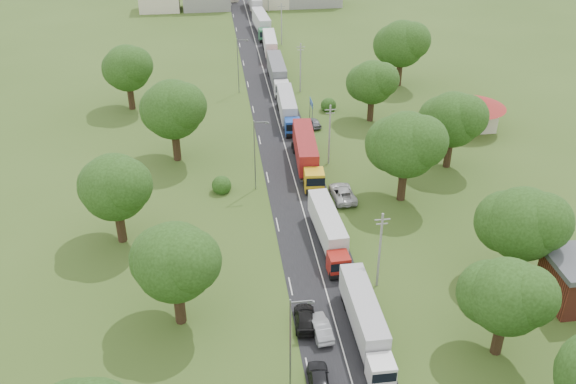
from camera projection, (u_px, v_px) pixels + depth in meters
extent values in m
plane|color=#334C19|center=(315.00, 251.00, 73.39)|extent=(260.00, 260.00, 0.00)
cube|color=black|center=(291.00, 169.00, 90.51)|extent=(8.00, 200.00, 0.04)
cylinder|color=slate|center=(312.00, 115.00, 101.88)|extent=(0.12, 0.12, 4.00)
cylinder|color=slate|center=(310.00, 109.00, 103.94)|extent=(0.12, 0.12, 4.00)
cube|color=navy|center=(311.00, 103.00, 102.10)|extent=(0.06, 3.00, 1.00)
cube|color=silver|center=(311.00, 103.00, 102.10)|extent=(0.07, 3.10, 0.06)
cylinder|color=gray|center=(380.00, 251.00, 65.74)|extent=(0.24, 0.24, 9.00)
cube|color=gray|center=(382.00, 220.00, 63.82)|extent=(1.60, 0.10, 0.10)
cube|color=gray|center=(382.00, 224.00, 64.07)|extent=(1.20, 0.10, 0.10)
cylinder|color=gray|center=(329.00, 135.00, 89.70)|extent=(0.24, 0.24, 9.00)
cube|color=gray|center=(330.00, 110.00, 87.78)|extent=(1.60, 0.10, 0.10)
cube|color=gray|center=(330.00, 113.00, 88.03)|extent=(1.20, 0.10, 0.10)
cylinder|color=gray|center=(300.00, 68.00, 113.66)|extent=(0.24, 0.24, 9.00)
cube|color=gray|center=(301.00, 47.00, 111.74)|extent=(1.60, 0.10, 0.10)
cube|color=gray|center=(301.00, 50.00, 112.00)|extent=(1.20, 0.10, 0.10)
cylinder|color=gray|center=(282.00, 24.00, 137.63)|extent=(0.24, 0.24, 9.00)
cube|color=gray|center=(281.00, 7.00, 135.71)|extent=(1.60, 0.10, 0.10)
cube|color=gray|center=(281.00, 9.00, 135.96)|extent=(1.20, 0.10, 0.10)
cylinder|color=slate|center=(290.00, 347.00, 53.13)|extent=(0.16, 0.16, 10.00)
cube|color=slate|center=(302.00, 302.00, 50.86)|extent=(1.80, 0.10, 0.10)
cube|color=slate|center=(311.00, 302.00, 51.03)|extent=(0.50, 0.22, 0.15)
cylinder|color=slate|center=(255.00, 156.00, 83.09)|extent=(0.16, 0.16, 10.00)
cube|color=slate|center=(261.00, 122.00, 80.82)|extent=(1.80, 0.10, 0.10)
cube|color=slate|center=(267.00, 123.00, 80.98)|extent=(0.50, 0.22, 0.15)
cylinder|color=slate|center=(238.00, 66.00, 113.04)|extent=(0.16, 0.16, 10.00)
cube|color=slate|center=(242.00, 40.00, 110.77)|extent=(1.80, 0.10, 0.10)
cube|color=slate|center=(247.00, 40.00, 110.94)|extent=(0.50, 0.22, 0.15)
cylinder|color=#382616|center=(499.00, 336.00, 58.57)|extent=(1.04, 1.04, 3.85)
sphere|color=#1B330D|center=(507.00, 296.00, 56.21)|extent=(7.00, 7.00, 7.00)
sphere|color=#1B330D|center=(528.00, 296.00, 55.11)|extent=(5.50, 5.50, 5.50)
sphere|color=#1B330D|center=(490.00, 293.00, 57.42)|extent=(6.00, 6.00, 6.00)
cylinder|color=#382616|center=(514.00, 264.00, 67.70)|extent=(1.08, 1.08, 4.20)
sphere|color=#1B330D|center=(523.00, 224.00, 65.11)|extent=(7.70, 7.70, 7.70)
sphere|color=#1B330D|center=(543.00, 222.00, 63.91)|extent=(6.05, 6.05, 6.05)
sphere|color=#1B330D|center=(506.00, 222.00, 66.45)|extent=(6.60, 6.60, 6.60)
cylinder|color=#382616|center=(402.00, 184.00, 82.24)|extent=(1.12, 1.12, 4.55)
sphere|color=#1B330D|center=(406.00, 145.00, 79.43)|extent=(8.40, 8.40, 8.40)
sphere|color=#1B330D|center=(422.00, 142.00, 78.11)|extent=(6.60, 6.60, 6.60)
sphere|color=#1B330D|center=(393.00, 144.00, 80.88)|extent=(7.20, 7.20, 7.20)
cylinder|color=#382616|center=(448.00, 153.00, 90.18)|extent=(1.08, 1.08, 4.20)
sphere|color=#1B330D|center=(453.00, 120.00, 87.59)|extent=(7.70, 7.70, 7.70)
sphere|color=#1B330D|center=(466.00, 117.00, 86.38)|extent=(6.05, 6.05, 6.05)
sphere|color=#1B330D|center=(441.00, 120.00, 88.92)|extent=(6.60, 6.60, 6.60)
cylinder|color=#382616|center=(371.00, 110.00, 104.04)|extent=(1.04, 1.04, 3.85)
sphere|color=#1B330D|center=(373.00, 82.00, 101.68)|extent=(7.00, 7.00, 7.00)
sphere|color=#1B330D|center=(382.00, 80.00, 100.58)|extent=(5.50, 5.50, 5.50)
sphere|color=#1B330D|center=(364.00, 83.00, 102.89)|extent=(6.00, 6.00, 6.00)
cylinder|color=#382616|center=(399.00, 73.00, 117.70)|extent=(1.12, 1.12, 4.55)
sphere|color=#1B330D|center=(402.00, 44.00, 114.88)|extent=(8.40, 8.40, 8.40)
sphere|color=#1B330D|center=(412.00, 40.00, 113.57)|extent=(6.60, 6.60, 6.60)
sphere|color=#1B330D|center=(393.00, 45.00, 116.34)|extent=(7.20, 7.20, 7.20)
cylinder|color=#382616|center=(180.00, 305.00, 62.10)|extent=(1.08, 1.08, 4.20)
sphere|color=#1B330D|center=(175.00, 262.00, 59.51)|extent=(7.70, 7.70, 7.70)
sphere|color=#1B330D|center=(189.00, 261.00, 58.31)|extent=(6.05, 6.05, 6.05)
sphere|color=#1B330D|center=(164.00, 259.00, 60.85)|extent=(6.60, 6.60, 6.60)
cylinder|color=#382616|center=(121.00, 225.00, 74.16)|extent=(1.08, 1.08, 4.20)
sphere|color=#1B330D|center=(115.00, 187.00, 71.57)|extent=(7.70, 7.70, 7.70)
sphere|color=#1B330D|center=(125.00, 185.00, 70.37)|extent=(6.05, 6.05, 6.05)
sphere|color=#1B330D|center=(107.00, 186.00, 72.91)|extent=(6.60, 6.60, 6.60)
cylinder|color=#382616|center=(176.00, 145.00, 91.86)|extent=(1.12, 1.12, 4.55)
sphere|color=#1B330D|center=(173.00, 109.00, 89.04)|extent=(8.40, 8.40, 8.40)
sphere|color=#1B330D|center=(183.00, 106.00, 87.73)|extent=(6.60, 6.60, 6.60)
sphere|color=#1B330D|center=(165.00, 110.00, 90.50)|extent=(7.20, 7.20, 7.20)
cylinder|color=#382616|center=(131.00, 97.00, 108.17)|extent=(1.08, 1.08, 4.20)
sphere|color=#1B330D|center=(127.00, 68.00, 105.59)|extent=(7.70, 7.70, 7.70)
sphere|color=#1B330D|center=(135.00, 65.00, 104.38)|extent=(6.05, 6.05, 6.05)
sphere|color=#1B330D|center=(122.00, 69.00, 106.92)|extent=(6.60, 6.60, 6.60)
cube|color=beige|center=(471.00, 117.00, 101.39)|extent=(7.00, 5.00, 4.00)
cone|color=maroon|center=(473.00, 100.00, 99.92)|extent=(10.08, 10.08, 1.80)
cube|color=white|center=(381.00, 371.00, 55.52)|extent=(2.28, 2.28, 2.36)
cube|color=black|center=(385.00, 378.00, 54.38)|extent=(2.17, 0.03, 1.04)
cube|color=slate|center=(363.00, 326.00, 61.55)|extent=(2.23, 10.86, 0.28)
cube|color=#AEADB2|center=(363.00, 310.00, 60.94)|extent=(2.42, 11.15, 2.83)
cylinder|color=black|center=(378.00, 372.00, 56.75)|extent=(2.22, 0.94, 0.94)
cylinder|color=black|center=(355.00, 305.00, 64.50)|extent=(2.22, 0.94, 0.94)
cylinder|color=black|center=(352.00, 296.00, 65.71)|extent=(2.22, 0.94, 0.94)
cube|color=maroon|center=(338.00, 264.00, 68.92)|extent=(2.33, 2.33, 2.31)
cube|color=black|center=(341.00, 268.00, 67.79)|extent=(2.13, 0.12, 1.02)
cube|color=slate|center=(340.00, 277.00, 68.47)|extent=(2.05, 0.35, 0.32)
cube|color=slate|center=(327.00, 236.00, 74.83)|extent=(2.65, 10.73, 0.28)
cube|color=silver|center=(327.00, 223.00, 74.23)|extent=(2.85, 11.02, 2.78)
cylinder|color=black|center=(340.00, 276.00, 68.69)|extent=(2.17, 0.93, 0.93)
cylinder|color=black|center=(337.00, 266.00, 70.12)|extent=(2.17, 0.93, 0.93)
cylinder|color=black|center=(322.00, 222.00, 77.72)|extent=(2.17, 0.93, 0.93)
cylinder|color=black|center=(320.00, 216.00, 78.91)|extent=(2.17, 0.93, 0.93)
cube|color=gold|center=(314.00, 180.00, 84.39)|extent=(2.71, 2.71, 2.66)
cube|color=black|center=(316.00, 182.00, 83.10)|extent=(2.44, 0.18, 1.17)
cube|color=slate|center=(315.00, 192.00, 83.88)|extent=(2.35, 0.40, 0.37)
cube|color=slate|center=(305.00, 160.00, 91.20)|extent=(3.23, 12.37, 0.32)
cube|color=maroon|center=(305.00, 147.00, 90.50)|extent=(3.46, 12.70, 3.19)
cylinder|color=black|center=(315.00, 191.00, 84.14)|extent=(2.50, 1.06, 1.06)
cylinder|color=black|center=(313.00, 184.00, 85.78)|extent=(2.50, 1.06, 1.06)
cylinder|color=black|center=(301.00, 150.00, 94.52)|extent=(2.50, 1.06, 1.06)
cylinder|color=black|center=(300.00, 145.00, 95.89)|extent=(2.50, 1.06, 1.06)
cube|color=#1A439D|center=(293.00, 127.00, 99.30)|extent=(2.40, 2.40, 2.41)
cube|color=black|center=(294.00, 128.00, 98.13)|extent=(2.22, 0.11, 1.06)
cube|color=slate|center=(293.00, 135.00, 98.84)|extent=(2.13, 0.33, 0.34)
cube|color=slate|center=(287.00, 114.00, 105.47)|extent=(2.64, 11.18, 0.29)
cube|color=#ABABB0|center=(287.00, 104.00, 104.84)|extent=(2.85, 11.48, 2.90)
cylinder|color=black|center=(293.00, 135.00, 99.07)|extent=(2.27, 0.97, 0.97)
cylinder|color=black|center=(292.00, 130.00, 100.55)|extent=(2.27, 0.97, 0.97)
cylinder|color=black|center=(284.00, 107.00, 108.49)|extent=(2.27, 0.97, 0.97)
cylinder|color=black|center=(283.00, 104.00, 109.73)|extent=(2.27, 0.97, 0.97)
cube|color=white|center=(282.00, 89.00, 112.89)|extent=(2.54, 2.54, 2.61)
cube|color=black|center=(282.00, 89.00, 111.63)|extent=(2.40, 0.06, 1.15)
cube|color=slate|center=(282.00, 97.00, 112.39)|extent=(2.30, 0.28, 0.37)
cube|color=slate|center=(277.00, 79.00, 119.56)|extent=(2.58, 12.03, 0.31)
cube|color=#595B61|center=(277.00, 68.00, 118.88)|extent=(2.79, 12.34, 3.13)
cylinder|color=black|center=(282.00, 96.00, 112.64)|extent=(2.45, 1.04, 1.04)
cylinder|color=black|center=(281.00, 93.00, 114.25)|extent=(2.45, 1.04, 1.04)
cylinder|color=black|center=(275.00, 73.00, 122.82)|extent=(2.45, 1.04, 1.04)
cylinder|color=black|center=(274.00, 71.00, 124.16)|extent=(2.45, 1.04, 1.04)
cube|color=red|center=(274.00, 58.00, 127.81)|extent=(2.40, 2.40, 2.39)
cube|color=black|center=(274.00, 58.00, 126.65)|extent=(2.20, 0.12, 1.05)
cube|color=slate|center=(274.00, 64.00, 127.35)|extent=(2.12, 0.34, 0.34)
cube|color=slate|center=(270.00, 51.00, 133.93)|extent=(2.69, 11.10, 0.29)
cube|color=silver|center=(270.00, 43.00, 133.31)|extent=(2.89, 11.40, 2.87)
cylinder|color=black|center=(274.00, 64.00, 127.58)|extent=(2.25, 0.96, 0.96)
cylinder|color=black|center=(273.00, 61.00, 129.05)|extent=(2.25, 0.96, 0.96)
cylinder|color=black|center=(269.00, 47.00, 136.92)|extent=(2.25, 0.96, 0.96)
cylinder|color=black|center=(268.00, 45.00, 138.15)|extent=(2.25, 0.96, 0.96)
cube|color=#25633B|center=(265.00, 35.00, 141.11)|extent=(2.63, 2.63, 2.58)
cube|color=black|center=(265.00, 35.00, 139.86)|extent=(2.37, 0.17, 1.13)
cube|color=slate|center=(265.00, 41.00, 140.62)|extent=(2.28, 0.40, 0.36)
cube|color=slate|center=(262.00, 29.00, 147.71)|extent=(3.13, 11.99, 0.31)
cube|color=#BCBDC2|center=(261.00, 21.00, 147.04)|extent=(3.36, 12.31, 3.10)
cylinder|color=black|center=(265.00, 41.00, 140.86)|extent=(2.42, 1.03, 1.03)
cylinder|color=black|center=(264.00, 38.00, 142.45)|extent=(2.42, 1.03, 1.03)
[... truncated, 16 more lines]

